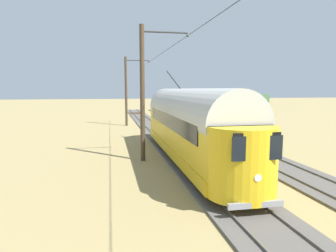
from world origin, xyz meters
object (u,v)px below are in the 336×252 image
vintage_streetcar (189,123)px  catenary_pole_mid_near (144,91)px  coach_adjacent (218,114)px  track_end_bumper (196,125)px  catenary_pole_foreground (127,90)px

vintage_streetcar → catenary_pole_mid_near: catenary_pole_mid_near is taller
coach_adjacent → catenary_pole_mid_near: (7.15, 6.80, 1.98)m
coach_adjacent → track_end_bumper: coach_adjacent is taller
vintage_streetcar → coach_adjacent: vintage_streetcar is taller
track_end_bumper → catenary_pole_mid_near: bearing=62.0°
catenary_pole_foreground → track_end_bumper: size_ratio=4.42×
catenary_pole_foreground → track_end_bumper: bearing=150.3°
coach_adjacent → track_end_bumper: bearing=-90.0°
catenary_pole_foreground → catenary_pole_mid_near: bearing=90.0°
catenary_pole_foreground → catenary_pole_mid_near: 17.54m
catenary_pole_foreground → coach_adjacent: bearing=123.6°
coach_adjacent → catenary_pole_mid_near: 10.06m
vintage_streetcar → coach_adjacent: size_ratio=1.46×
coach_adjacent → track_end_bumper: 6.89m
catenary_pole_mid_near → track_end_bumper: (-7.15, -13.45, -3.74)m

